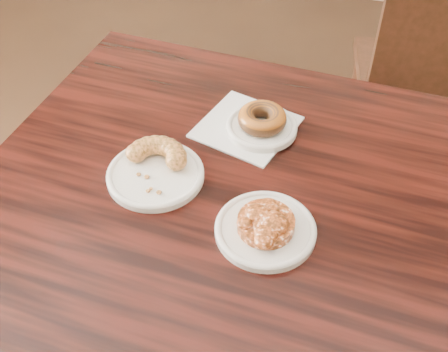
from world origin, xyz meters
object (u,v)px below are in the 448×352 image
(chair_far, at_px, (419,77))
(glazed_donut, at_px, (262,118))
(cafe_table, at_px, (216,308))
(apple_fritter, at_px, (266,222))
(cruller_fragment, at_px, (154,166))

(chair_far, height_order, glazed_donut, chair_far)
(chair_far, bearing_deg, cafe_table, 56.88)
(chair_far, height_order, apple_fritter, chair_far)
(cafe_table, bearing_deg, glazed_donut, 81.12)
(cruller_fragment, bearing_deg, glazed_donut, 48.99)
(apple_fritter, bearing_deg, chair_far, 74.06)
(cruller_fragment, bearing_deg, cafe_table, -5.21)
(cafe_table, bearing_deg, apple_fritter, -25.75)
(cafe_table, bearing_deg, chair_far, 71.05)
(cafe_table, xyz_separation_m, apple_fritter, (0.11, -0.06, 0.40))
(chair_far, xyz_separation_m, cruller_fragment, (-0.51, -0.93, 0.33))
(glazed_donut, bearing_deg, chair_far, 64.82)
(glazed_donut, bearing_deg, apple_fritter, -75.38)
(cafe_table, bearing_deg, cruller_fragment, 178.66)
(chair_far, distance_m, glazed_donut, 0.89)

